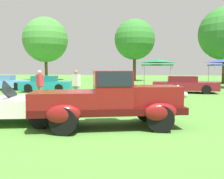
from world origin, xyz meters
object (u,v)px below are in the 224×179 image
Objects in this scene: feature_pickup_truck at (109,99)px; canopy_tent_left_field at (157,62)px; spectator_between_cars at (40,85)px; neighbor_convertible at (6,105)px; show_car_burgundy at (184,85)px; show_car_skyblue at (3,83)px; spectator_by_row at (76,85)px; show_car_teal at (46,84)px.

canopy_tent_left_field is (1.32, 16.03, 1.55)m from feature_pickup_truck.
spectator_between_cars is 0.60× the size of canopy_tent_left_field.
feature_pickup_truck is at bearing 1.41° from neighbor_convertible.
feature_pickup_truck reaches higher than spectator_between_cars.
feature_pickup_truck is 1.01× the size of show_car_burgundy.
canopy_tent_left_field is (-1.98, 4.71, 1.82)m from show_car_burgundy.
feature_pickup_truck is at bearing -44.51° from show_car_skyblue.
spectator_between_cars is at bearing -175.20° from spectator_by_row.
show_car_teal is at bearing 129.04° from spectator_by_row.
spectator_by_row is at bearing -50.96° from show_car_teal.
neighbor_convertible reaches higher than show_car_teal.
spectator_by_row is 0.60× the size of canopy_tent_left_field.
show_car_teal is (4.32, -0.96, -0.00)m from show_car_skyblue.
show_car_burgundy is 8.80m from spectator_by_row.
neighbor_convertible is at bearing -178.59° from feature_pickup_truck.
show_car_skyblue is at bearing 144.17° from spectator_by_row.
canopy_tent_left_field is at bearing 21.43° from show_car_skyblue.
neighbor_convertible is 1.05× the size of show_car_burgundy.
feature_pickup_truck is 3.39m from neighbor_convertible.
neighbor_convertible is 16.88m from canopy_tent_left_field.
show_car_skyblue is 1.10× the size of show_car_teal.
show_car_burgundy is 1.62× the size of canopy_tent_left_field.
spectator_by_row is at bearing 82.72° from neighbor_convertible.
show_car_burgundy is at bearing 0.91° from show_car_skyblue.
neighbor_convertible is 2.83× the size of spectator_between_cars.
show_car_teal is (-3.58, 10.21, 0.02)m from neighbor_convertible.
spectator_between_cars reaches higher than show_car_skyblue.
canopy_tent_left_field is (12.59, 4.94, 1.82)m from show_car_skyblue.
canopy_tent_left_field reaches higher than show_car_burgundy.
spectator_between_cars is at bearing -118.07° from canopy_tent_left_field.
neighbor_convertible is 1.69× the size of canopy_tent_left_field.
spectator_between_cars is (6.58, -6.33, 0.31)m from show_car_skyblue.
show_car_burgundy is 2.71× the size of spectator_between_cars.
show_car_burgundy is at bearing 6.66° from show_car_teal.
spectator_between_cars reaches higher than show_car_teal.
show_car_teal is 10.33m from canopy_tent_left_field.
neighbor_convertible is 5.06m from spectator_by_row.
show_car_teal is at bearing 124.50° from feature_pickup_truck.
show_car_teal is 1.42× the size of canopy_tent_left_field.
show_car_teal is (-6.96, 10.12, -0.27)m from feature_pickup_truck.
neighbor_convertible is 5.03m from spectator_between_cars.
spectator_by_row reaches higher than show_car_skyblue.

